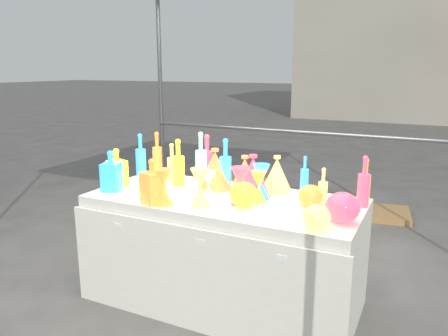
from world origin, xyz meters
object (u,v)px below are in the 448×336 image
at_px(display_table, 223,250).
at_px(cardboard_box_closed, 244,195).
at_px(hourglass_0, 163,187).
at_px(decanter_0, 117,168).
at_px(lampshade_0, 245,174).
at_px(bottle_0, 178,162).
at_px(globe_0, 243,196).

distance_m(display_table, cardboard_box_closed, 1.93).
bearing_deg(hourglass_0, cardboard_box_closed, 99.77).
distance_m(decanter_0, hourglass_0, 0.58).
distance_m(cardboard_box_closed, lampshade_0, 1.92).
distance_m(display_table, lampshade_0, 0.54).
relative_size(decanter_0, lampshade_0, 1.07).
xyz_separation_m(hourglass_0, lampshade_0, (0.35, 0.47, 0.02)).
bearing_deg(bottle_0, decanter_0, -149.53).
xyz_separation_m(display_table, bottle_0, (-0.43, 0.14, 0.55)).
height_order(hourglass_0, globe_0, hourglass_0).
xyz_separation_m(cardboard_box_closed, hourglass_0, (0.36, -2.12, 0.67)).
relative_size(display_table, hourglass_0, 8.03).
xyz_separation_m(cardboard_box_closed, bottle_0, (0.20, -1.67, 0.72)).
height_order(display_table, bottle_0, bottle_0).
relative_size(cardboard_box_closed, bottle_0, 1.58).
bearing_deg(display_table, hourglass_0, -131.77).
distance_m(hourglass_0, lampshade_0, 0.59).
xyz_separation_m(display_table, globe_0, (0.19, -0.11, 0.44)).
height_order(cardboard_box_closed, globe_0, globe_0).
xyz_separation_m(hourglass_0, globe_0, (0.46, 0.19, -0.05)).
xyz_separation_m(bottle_0, globe_0, (0.63, -0.25, -0.10)).
height_order(display_table, decanter_0, decanter_0).
bearing_deg(cardboard_box_closed, hourglass_0, -62.83).
bearing_deg(cardboard_box_closed, globe_0, -49.35).
bearing_deg(hourglass_0, globe_0, 22.03).
bearing_deg(globe_0, cardboard_box_closed, 113.24).
height_order(display_table, globe_0, globe_0).
bearing_deg(lampshade_0, display_table, -137.53).
distance_m(display_table, hourglass_0, 0.64).
bearing_deg(cardboard_box_closed, display_table, -53.32).
xyz_separation_m(cardboard_box_closed, globe_0, (0.83, -1.93, 0.62)).
height_order(cardboard_box_closed, bottle_0, bottle_0).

